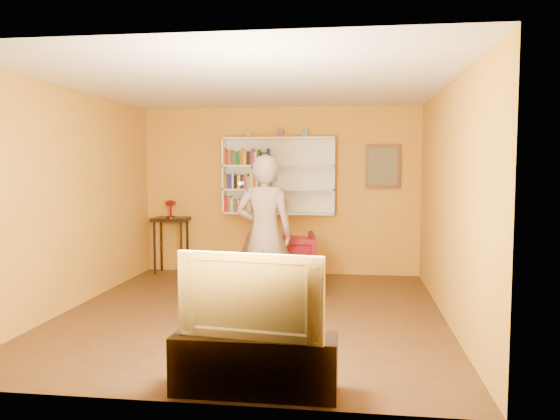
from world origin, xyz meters
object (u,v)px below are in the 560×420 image
Objects in this scene: ruby_lustre at (171,205)px; tv_cabinet at (254,364)px; television at (254,293)px; bookshelf at (279,176)px; console_table at (171,227)px; armchair at (281,263)px; person at (264,234)px.

ruby_lustre reaches higher than tv_cabinet.
bookshelf is at bearing 103.05° from television.
bookshelf is 1.83m from ruby_lustre.
bookshelf is at bearing 5.17° from console_table.
tv_cabinet is (0.44, -4.66, -1.37)m from bookshelf.
armchair is 0.73× the size of tv_cabinet.
television reaches higher than console_table.
console_table is 3.23× the size of ruby_lustre.
person reaches higher than ruby_lustre.
bookshelf is 1.92× the size of armchair.
person is 1.48× the size of tv_cabinet.
bookshelf is 1.83m from armchair.
person reaches higher than tv_cabinet.
bookshelf is at bearing 95.34° from tv_cabinet.
console_table reaches higher than armchair.
armchair is 0.50× the size of person.
television is (0.30, -2.35, -0.16)m from person.
tv_cabinet is at bearing 86.38° from armchair.
television is at bearing -63.94° from console_table.
ruby_lustre is (-1.77, -0.16, -0.47)m from bookshelf.
console_table is (-1.77, -0.16, -0.83)m from bookshelf.
person reaches higher than console_table.
bookshelf reaches higher than tv_cabinet.
console_table is at bearing 116.06° from tv_cabinet.
bookshelf reaches higher than armchair.
tv_cabinet is at bearing 96.34° from person.
armchair is (1.98, -1.23, -0.33)m from console_table.
console_table is at bearing 123.77° from television.
person is at bearing 105.06° from television.
bookshelf is at bearing -88.72° from armchair.
ruby_lustre is 0.22× the size of tv_cabinet.
ruby_lustre is 0.15× the size of person.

